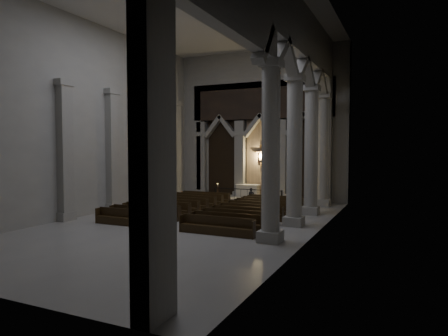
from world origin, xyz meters
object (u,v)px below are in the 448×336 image
object	(u,v)px
pews	(210,211)
altar_rail	(247,193)
candle_stand_left	(218,196)
candle_stand_right	(289,200)
worshipper	(251,197)
altar	(248,190)

from	to	relation	value
pews	altar_rail	bearing A→B (deg)	90.00
candle_stand_left	candle_stand_right	distance (m)	5.75
altar_rail	pews	world-z (taller)	altar_rail
candle_stand_left	candle_stand_right	xyz separation A→B (m)	(5.75, 0.05, -0.00)
candle_stand_left	pews	distance (m)	7.16
altar_rail	candle_stand_right	size ratio (longest dim) A/B	4.09
pews	candle_stand_right	bearing A→B (deg)	65.24
altar_rail	worshipper	distance (m)	1.71
candle_stand_right	pews	world-z (taller)	candle_stand_right
candle_stand_left	candle_stand_right	size ratio (longest dim) A/B	1.01
altar	candle_stand_right	size ratio (longest dim) A/B	1.46
candle_stand_left	worshipper	xyz separation A→B (m)	(3.53, -1.84, 0.28)
altar	altar_rail	bearing A→B (deg)	-69.31
candle_stand_right	worshipper	size ratio (longest dim) A/B	1.03
altar_rail	pews	bearing A→B (deg)	-90.00
worshipper	altar_rail	bearing A→B (deg)	113.70
pews	worshipper	distance (m)	4.90
altar_rail	candle_stand_right	distance (m)	3.14
altar	pews	world-z (taller)	altar
worshipper	candle_stand_left	bearing A→B (deg)	145.56
altar_rail	candle_stand_left	size ratio (longest dim) A/B	4.05
altar_rail	candle_stand_left	distance (m)	2.71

